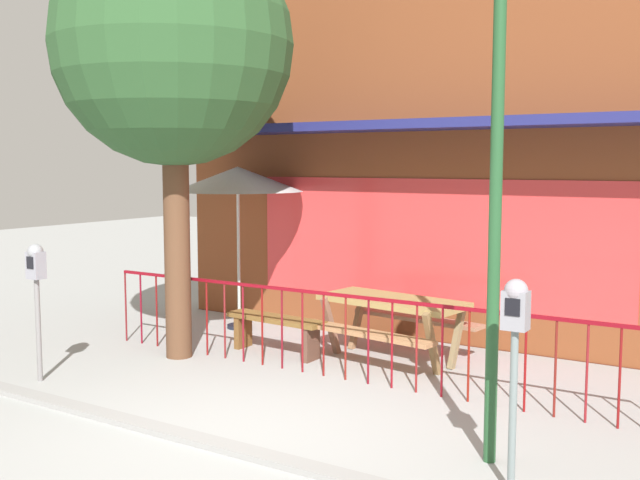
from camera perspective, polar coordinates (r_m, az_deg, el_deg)
ground at (r=7.06m, az=-5.67°, el=-14.08°), size 40.00×40.00×0.00m
pub_storefront at (r=10.31m, az=8.90°, el=7.22°), size 8.22×1.32×5.34m
patio_fence_front at (r=8.32m, az=1.97°, el=-6.23°), size 6.93×0.04×0.97m
picnic_table_left at (r=9.16m, az=5.54°, el=-5.45°), size 1.97×1.59×0.79m
patio_umbrella at (r=10.82m, az=-6.29°, el=4.57°), size 1.88×1.88×2.36m
patio_bench at (r=9.51m, az=-3.40°, el=-6.60°), size 1.42×0.43×0.48m
parking_meter_near at (r=5.57m, az=14.66°, el=-6.57°), size 0.18×0.17×1.59m
parking_meter_far at (r=8.75m, az=-20.84°, el=-2.55°), size 0.18×0.17×1.53m
street_tree at (r=9.39m, az=-11.14°, el=14.20°), size 2.90×2.90×5.26m
street_lamp at (r=6.00m, az=13.37°, el=7.86°), size 0.28×0.28×4.05m
curb_edge at (r=6.70m, az=-8.43°, el=-15.26°), size 11.50×0.20×0.11m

